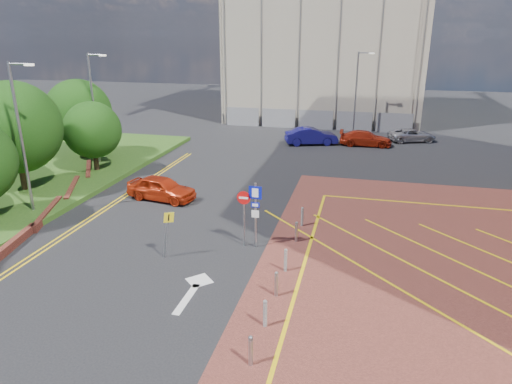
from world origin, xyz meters
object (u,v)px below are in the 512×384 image
at_px(car_blue_back, 311,136).
at_px(car_silver_back, 412,135).
at_px(lamp_back, 357,91).
at_px(tree_b, 14,128).
at_px(tree_c, 92,130).
at_px(lamp_left_near, 22,133).
at_px(tree_d, 79,112).
at_px(lamp_left_far, 94,105).
at_px(car_red_back, 366,138).
at_px(warning_sign, 167,229).
at_px(car_red_left, 161,188).
at_px(sign_cluster, 251,208).

height_order(car_blue_back, car_silver_back, car_blue_back).
bearing_deg(lamp_back, tree_b, -130.41).
bearing_deg(tree_c, car_silver_back, 35.28).
xyz_separation_m(tree_b, lamp_left_near, (3.08, -3.00, 0.42)).
relative_size(tree_d, lamp_back, 0.76).
xyz_separation_m(lamp_left_far, car_red_back, (19.68, 11.49, -3.99)).
xyz_separation_m(warning_sign, car_red_left, (-3.56, 7.07, -0.70)).
height_order(tree_c, lamp_back, lamp_back).
xyz_separation_m(warning_sign, car_silver_back, (12.51, 27.27, -0.83)).
xyz_separation_m(lamp_left_far, lamp_back, (18.50, 16.00, -0.30)).
height_order(lamp_back, warning_sign, lamp_back).
bearing_deg(car_silver_back, car_red_left, 121.52).
xyz_separation_m(lamp_back, car_silver_back, (5.39, -1.75, -3.76)).
height_order(warning_sign, car_red_left, warning_sign).
relative_size(tree_c, lamp_left_near, 0.61).
height_order(sign_cluster, car_red_back, sign_cluster).
bearing_deg(tree_c, lamp_back, 45.68).
relative_size(tree_d, lamp_left_far, 0.76).
height_order(lamp_left_far, car_red_left, lamp_left_far).
bearing_deg(car_red_left, warning_sign, -144.30).
bearing_deg(warning_sign, car_red_left, 116.76).
xyz_separation_m(sign_cluster, car_red_left, (-6.91, 5.06, -1.22)).
relative_size(tree_c, car_red_left, 1.14).
xyz_separation_m(tree_c, lamp_left_far, (-0.92, 2.00, 1.47)).
bearing_deg(car_red_back, tree_b, 130.10).
distance_m(car_red_left, car_silver_back, 25.82).
height_order(tree_c, lamp_left_far, lamp_left_far).
distance_m(sign_cluster, warning_sign, 3.93).
distance_m(tree_d, lamp_left_near, 11.76).
bearing_deg(lamp_left_far, tree_c, -65.29).
bearing_deg(lamp_back, car_blue_back, -125.18).
bearing_deg(car_red_left, tree_b, 105.65).
xyz_separation_m(lamp_left_far, car_silver_back, (23.89, 14.25, -4.06)).
distance_m(lamp_back, warning_sign, 30.03).
bearing_deg(car_silver_back, lamp_back, 52.02).
xyz_separation_m(lamp_left_far, warning_sign, (11.38, -13.02, -3.23)).
relative_size(car_blue_back, car_red_back, 1.02).
relative_size(lamp_back, car_red_left, 1.87).
bearing_deg(lamp_left_near, car_silver_back, 47.93).
relative_size(lamp_left_near, sign_cluster, 2.50).
height_order(tree_c, car_red_back, tree_c).
height_order(lamp_left_far, warning_sign, lamp_left_far).
height_order(lamp_left_far, car_silver_back, lamp_left_far).
height_order(sign_cluster, car_red_left, sign_cluster).
height_order(lamp_left_near, car_blue_back, lamp_left_near).
height_order(lamp_left_near, lamp_back, lamp_left_near).
bearing_deg(sign_cluster, car_red_back, 77.55).
xyz_separation_m(warning_sign, car_red_back, (8.31, 24.51, -0.76)).
distance_m(tree_d, car_blue_back, 19.80).
relative_size(lamp_left_near, lamp_back, 1.00).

